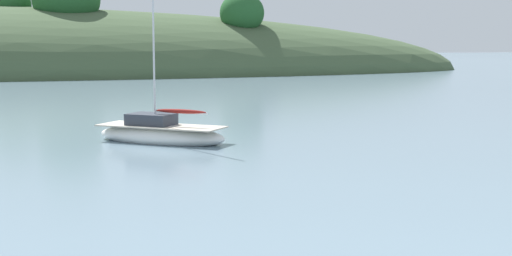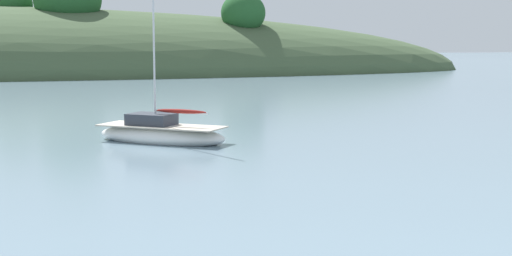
# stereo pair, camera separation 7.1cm
# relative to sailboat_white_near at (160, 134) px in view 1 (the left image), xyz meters

# --- Properties ---
(sailboat_white_near) EXTENTS (6.58, 5.77, 9.29)m
(sailboat_white_near) POSITION_rel_sailboat_white_near_xyz_m (0.00, 0.00, 0.00)
(sailboat_white_near) COLOR white
(sailboat_white_near) RESTS_ON ground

